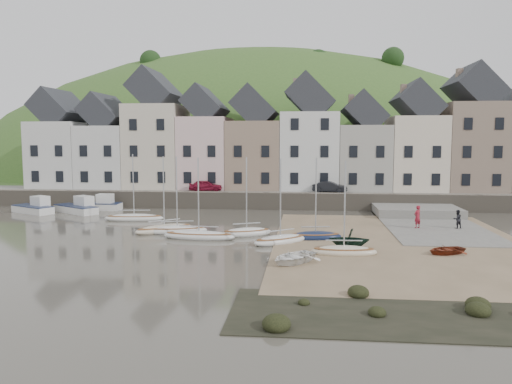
# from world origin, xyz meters

# --- Properties ---
(ground) EXTENTS (160.00, 160.00, 0.00)m
(ground) POSITION_xyz_m (0.00, 0.00, 0.00)
(ground) COLOR #494339
(ground) RESTS_ON ground
(quay_land) EXTENTS (90.00, 30.00, 1.50)m
(quay_land) POSITION_xyz_m (0.00, 32.00, 0.75)
(quay_land) COLOR #3B5F26
(quay_land) RESTS_ON ground
(quay_street) EXTENTS (70.00, 7.00, 0.10)m
(quay_street) POSITION_xyz_m (0.00, 20.50, 1.55)
(quay_street) COLOR slate
(quay_street) RESTS_ON quay_land
(seawall) EXTENTS (70.00, 1.20, 1.80)m
(seawall) POSITION_xyz_m (0.00, 17.00, 0.90)
(seawall) COLOR slate
(seawall) RESTS_ON ground
(beach) EXTENTS (18.00, 26.00, 0.06)m
(beach) POSITION_xyz_m (11.00, 0.00, 0.03)
(beach) COLOR #756347
(beach) RESTS_ON ground
(slipway) EXTENTS (8.00, 18.00, 0.12)m
(slipway) POSITION_xyz_m (15.00, 8.00, 0.06)
(slipway) COLOR slate
(slipway) RESTS_ON ground
(hillside) EXTENTS (134.40, 84.00, 84.00)m
(hillside) POSITION_xyz_m (-5.00, 60.00, -17.99)
(hillside) COLOR #3B5F26
(hillside) RESTS_ON ground
(townhouse_terrace) EXTENTS (61.05, 8.00, 13.93)m
(townhouse_terrace) POSITION_xyz_m (1.76, 24.00, 7.32)
(townhouse_terrace) COLOR silver
(townhouse_terrace) RESTS_ON quay_land
(sailboat_0) EXTENTS (5.59, 2.15, 6.32)m
(sailboat_0) POSITION_xyz_m (-11.54, 8.35, 0.26)
(sailboat_0) COLOR silver
(sailboat_0) RESTS_ON ground
(sailboat_1) EXTENTS (4.96, 2.68, 6.32)m
(sailboat_1) POSITION_xyz_m (-5.97, 2.56, 0.26)
(sailboat_1) COLOR silver
(sailboat_1) RESTS_ON ground
(sailboat_2) EXTENTS (4.77, 4.43, 6.32)m
(sailboat_2) POSITION_xyz_m (-7.13, 2.94, 0.26)
(sailboat_2) COLOR beige
(sailboat_2) RESTS_ON ground
(sailboat_3) EXTENTS (4.29, 3.04, 6.32)m
(sailboat_3) POSITION_xyz_m (-0.34, 2.11, 0.27)
(sailboat_3) COLOR silver
(sailboat_3) RESTS_ON ground
(sailboat_4) EXTENTS (5.63, 1.88, 6.32)m
(sailboat_4) POSITION_xyz_m (-3.76, 0.45, 0.26)
(sailboat_4) COLOR silver
(sailboat_4) RESTS_ON ground
(sailboat_5) EXTENTS (4.12, 2.12, 6.32)m
(sailboat_5) POSITION_xyz_m (4.96, 1.08, 0.27)
(sailboat_5) COLOR #152042
(sailboat_5) RESTS_ON ground
(sailboat_6) EXTENTS (4.40, 3.90, 6.32)m
(sailboat_6) POSITION_xyz_m (2.42, -0.62, 0.26)
(sailboat_6) COLOR silver
(sailboat_6) RESTS_ON ground
(sailboat_7) EXTENTS (4.35, 1.69, 6.32)m
(sailboat_7) POSITION_xyz_m (6.71, -3.84, 0.26)
(sailboat_7) COLOR beige
(sailboat_7) RESTS_ON ground
(motorboat_0) EXTENTS (5.52, 4.37, 1.70)m
(motorboat_0) POSITION_xyz_m (-18.87, 12.47, 0.58)
(motorboat_0) COLOR silver
(motorboat_0) RESTS_ON ground
(motorboat_1) EXTENTS (5.13, 3.83, 1.70)m
(motorboat_1) POSITION_xyz_m (-23.21, 11.94, 0.58)
(motorboat_1) COLOR silver
(motorboat_1) RESTS_ON ground
(motorboat_2) EXTENTS (4.60, 1.86, 1.70)m
(motorboat_2) POSITION_xyz_m (-17.42, 14.73, 0.58)
(motorboat_2) COLOR silver
(motorboat_2) RESTS_ON ground
(rowboat_white) EXTENTS (4.01, 4.18, 0.71)m
(rowboat_white) POSITION_xyz_m (3.50, -6.50, 0.41)
(rowboat_white) COLOR white
(rowboat_white) RESTS_ON beach
(rowboat_green) EXTENTS (2.81, 2.47, 1.40)m
(rowboat_green) POSITION_xyz_m (7.16, -2.30, 0.76)
(rowboat_green) COLOR black
(rowboat_green) RESTS_ON beach
(rowboat_red) EXTENTS (3.20, 2.86, 0.55)m
(rowboat_red) POSITION_xyz_m (13.29, -3.15, 0.33)
(rowboat_red) COLOR maroon
(rowboat_red) RESTS_ON beach
(person_red) EXTENTS (0.82, 0.77, 1.88)m
(person_red) POSITION_xyz_m (13.44, 6.14, 1.06)
(person_red) COLOR maroon
(person_red) RESTS_ON slipway
(person_dark) EXTENTS (0.90, 0.81, 1.53)m
(person_dark) POSITION_xyz_m (16.70, 6.34, 0.89)
(person_dark) COLOR black
(person_dark) RESTS_ON slipway
(car_left) EXTENTS (3.98, 2.22, 1.28)m
(car_left) POSITION_xyz_m (-7.08, 19.50, 2.24)
(car_left) COLOR maroon
(car_left) RESTS_ON quay_street
(car_right) EXTENTS (3.92, 1.94, 1.24)m
(car_right) POSITION_xyz_m (6.82, 19.50, 2.22)
(car_right) COLOR black
(car_right) RESTS_ON quay_street
(shore_rocks) EXTENTS (14.00, 6.00, 0.75)m
(shore_rocks) POSITION_xyz_m (8.06, -14.91, 0.12)
(shore_rocks) COLOR black
(shore_rocks) RESTS_ON ground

